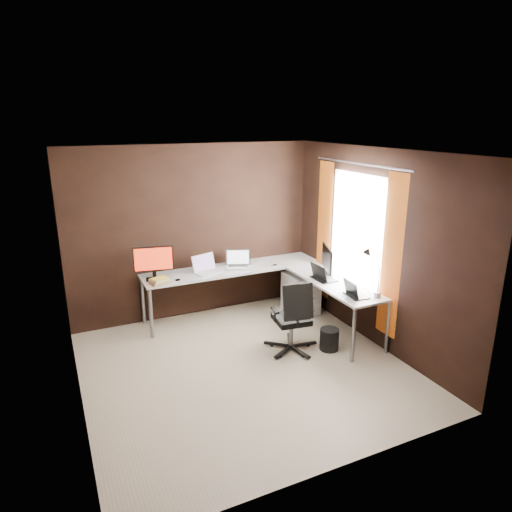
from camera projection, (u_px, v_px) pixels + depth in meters
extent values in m
cube|color=#C1B396|center=(245.00, 368.00, 5.39)|extent=(3.60, 3.60, 0.00)
cube|color=white|center=(243.00, 152.00, 4.66)|extent=(3.60, 3.60, 0.00)
cube|color=black|center=(194.00, 232.00, 6.58)|extent=(3.60, 0.00, 2.50)
cube|color=black|center=(338.00, 335.00, 3.46)|extent=(3.60, 0.00, 2.50)
cube|color=black|center=(69.00, 293.00, 4.29)|extent=(0.00, 3.60, 2.50)
cube|color=black|center=(374.00, 249.00, 5.75)|extent=(0.00, 3.60, 2.50)
cube|color=white|center=(358.00, 228.00, 5.99)|extent=(0.00, 1.00, 1.30)
cube|color=orange|center=(392.00, 257.00, 5.40)|extent=(0.01, 0.35, 2.00)
cube|color=orange|center=(324.00, 231.00, 6.66)|extent=(0.01, 0.35, 2.00)
cylinder|color=slate|center=(359.00, 164.00, 5.73)|extent=(0.02, 1.90, 0.02)
cube|color=white|center=(233.00, 269.00, 6.67)|extent=(2.65, 0.60, 0.03)
cube|color=white|center=(335.00, 283.00, 6.11)|extent=(0.60, 1.65, 0.03)
cylinder|color=slate|center=(151.00, 314.00, 6.03)|extent=(0.05, 0.05, 0.70)
cylinder|color=slate|center=(143.00, 300.00, 6.48)|extent=(0.05, 0.05, 0.70)
cylinder|color=slate|center=(353.00, 335.00, 5.43)|extent=(0.05, 0.05, 0.70)
cylinder|color=slate|center=(388.00, 327.00, 5.64)|extent=(0.05, 0.05, 0.70)
cylinder|color=slate|center=(299.00, 275.00, 7.52)|extent=(0.05, 0.05, 0.70)
cube|color=white|center=(301.00, 293.00, 6.87)|extent=(0.42, 0.50, 0.60)
cube|color=black|center=(155.00, 279.00, 6.19)|extent=(0.26, 0.19, 0.01)
cube|color=black|center=(154.00, 274.00, 6.19)|extent=(0.06, 0.04, 0.11)
cube|color=black|center=(153.00, 259.00, 6.12)|extent=(0.52, 0.13, 0.34)
cube|color=red|center=(153.00, 259.00, 6.11)|extent=(0.49, 0.10, 0.31)
cube|color=black|center=(328.00, 276.00, 6.29)|extent=(0.19, 0.23, 0.01)
cube|color=black|center=(326.00, 273.00, 6.27)|extent=(0.04, 0.05, 0.09)
cube|color=black|center=(327.00, 258.00, 6.21)|extent=(0.21, 0.50, 0.32)
cube|color=#1E309D|center=(328.00, 258.00, 6.21)|extent=(0.18, 0.46, 0.29)
cube|color=white|center=(208.00, 272.00, 6.46)|extent=(0.43, 0.35, 0.02)
cube|color=white|center=(203.00, 262.00, 6.50)|extent=(0.37, 0.17, 0.23)
cube|color=slate|center=(204.00, 262.00, 6.49)|extent=(0.33, 0.15, 0.20)
cube|color=silver|center=(238.00, 267.00, 6.69)|extent=(0.43, 0.37, 0.02)
cube|color=silver|center=(238.00, 257.00, 6.75)|extent=(0.36, 0.20, 0.23)
cube|color=white|center=(238.00, 257.00, 6.74)|extent=(0.31, 0.17, 0.19)
cube|color=black|center=(324.00, 279.00, 6.19)|extent=(0.25, 0.35, 0.02)
cube|color=black|center=(319.00, 272.00, 6.12)|extent=(0.08, 0.34, 0.21)
cube|color=#1D243A|center=(319.00, 272.00, 6.12)|extent=(0.06, 0.30, 0.18)
cube|color=black|center=(356.00, 295.00, 5.62)|extent=(0.24, 0.32, 0.02)
cube|color=black|center=(351.00, 288.00, 5.56)|extent=(0.09, 0.31, 0.19)
cube|color=#B85568|center=(351.00, 288.00, 5.57)|extent=(0.07, 0.27, 0.16)
cube|color=#AC765D|center=(160.00, 283.00, 6.03)|extent=(0.27, 0.23, 0.02)
cube|color=gold|center=(160.00, 281.00, 6.03)|extent=(0.26, 0.22, 0.02)
cube|color=silver|center=(159.00, 280.00, 6.02)|extent=(0.28, 0.25, 0.02)
cube|color=gold|center=(159.00, 279.00, 6.02)|extent=(0.26, 0.23, 0.01)
ellipsoid|color=black|center=(178.00, 280.00, 6.13)|extent=(0.08, 0.06, 0.03)
ellipsoid|color=black|center=(275.00, 265.00, 6.76)|extent=(0.09, 0.07, 0.03)
cylinder|color=slate|center=(377.00, 294.00, 5.58)|extent=(0.08, 0.08, 0.06)
cylinder|color=slate|center=(379.00, 279.00, 5.53)|extent=(0.02, 0.02, 0.33)
cylinder|color=slate|center=(375.00, 262.00, 5.47)|extent=(0.02, 0.18, 0.24)
cone|color=slate|center=(369.00, 254.00, 5.49)|extent=(0.10, 0.13, 0.13)
cylinder|color=slate|center=(291.00, 333.00, 5.77)|extent=(0.05, 0.05, 0.34)
cube|color=black|center=(291.00, 319.00, 5.71)|extent=(0.45, 0.45, 0.07)
cube|color=black|center=(298.00, 302.00, 5.44)|extent=(0.38, 0.15, 0.45)
cylinder|color=black|center=(329.00, 339.00, 5.79)|extent=(0.25, 0.25, 0.28)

